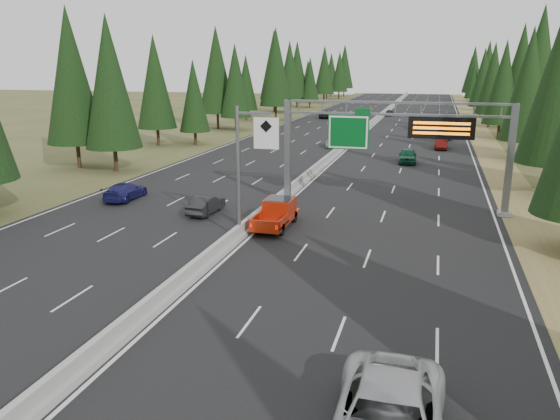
{
  "coord_description": "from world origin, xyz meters",
  "views": [
    {
      "loc": [
        11.11,
        -5.01,
        10.33
      ],
      "look_at": [
        4.01,
        20.0,
        3.43
      ],
      "focal_mm": 35.0,
      "sensor_mm": 36.0,
      "label": 1
    }
  ],
  "objects": [
    {
      "name": "shoulder_right",
      "position": [
        17.8,
        80.0,
        0.03
      ],
      "size": [
        3.6,
        260.0,
        0.06
      ],
      "primitive_type": "cube",
      "color": "olive",
      "rests_on": "ground"
    },
    {
      "name": "car_ahead_white",
      "position": [
        8.58,
        90.11,
        0.91
      ],
      "size": [
        3.3,
        6.19,
        1.66
      ],
      "primitive_type": "imported",
      "rotation": [
        0.0,
        0.0,
        -0.1
      ],
      "color": "white",
      "rests_on": "road"
    },
    {
      "name": "car_ahead_far",
      "position": [
        1.5,
        113.12,
        0.71
      ],
      "size": [
        1.79,
        3.83,
        1.27
      ],
      "primitive_type": "imported",
      "rotation": [
        0.0,
        0.0,
        -0.08
      ],
      "color": "black",
      "rests_on": "road"
    },
    {
      "name": "car_onc_blue",
      "position": [
        -12.1,
        31.99,
        0.75
      ],
      "size": [
        2.08,
        4.7,
        1.34
      ],
      "primitive_type": "imported",
      "rotation": [
        0.0,
        0.0,
        3.18
      ],
      "color": "navy",
      "rests_on": "road"
    },
    {
      "name": "road",
      "position": [
        0.0,
        80.0,
        0.04
      ],
      "size": [
        32.0,
        260.0,
        0.08
      ],
      "primitive_type": "cube",
      "color": "black",
      "rests_on": "ground"
    },
    {
      "name": "car_ahead_dkred",
      "position": [
        11.97,
        66.97,
        0.81
      ],
      "size": [
        1.63,
        4.45,
        1.46
      ],
      "primitive_type": "imported",
      "rotation": [
        0.0,
        0.0,
        -0.02
      ],
      "color": "#4D0C0B",
      "rests_on": "road"
    },
    {
      "name": "car_ahead_green",
      "position": [
        8.4,
        55.4,
        0.86
      ],
      "size": [
        2.03,
        4.65,
        1.56
      ],
      "primitive_type": "imported",
      "rotation": [
        0.0,
        0.0,
        0.04
      ],
      "color": "#135437",
      "rests_on": "road"
    },
    {
      "name": "car_onc_near",
      "position": [
        -4.27,
        29.79,
        0.73
      ],
      "size": [
        1.51,
        3.97,
        1.29
      ],
      "primitive_type": "imported",
      "rotation": [
        0.0,
        0.0,
        3.1
      ],
      "color": "black",
      "rests_on": "road"
    },
    {
      "name": "tree_row_left",
      "position": [
        -22.09,
        69.73,
        9.26
      ],
      "size": [
        12.22,
        237.53,
        18.89
      ],
      "color": "black",
      "rests_on": "ground"
    },
    {
      "name": "car_onc_white",
      "position": [
        -1.5,
        65.03,
        0.85
      ],
      "size": [
        2.17,
        4.65,
        1.54
      ],
      "primitive_type": "imported",
      "rotation": [
        0.0,
        0.0,
        3.22
      ],
      "color": "silver",
      "rests_on": "road"
    },
    {
      "name": "sign_gantry",
      "position": [
        8.92,
        34.88,
        5.27
      ],
      "size": [
        16.75,
        0.98,
        7.8
      ],
      "color": "slate",
      "rests_on": "road"
    },
    {
      "name": "median_barrier",
      "position": [
        0.0,
        80.0,
        0.41
      ],
      "size": [
        0.7,
        260.0,
        0.85
      ],
      "color": "gray",
      "rests_on": "road"
    },
    {
      "name": "tree_row_right",
      "position": [
        22.36,
        58.57,
        9.21
      ],
      "size": [
        11.96,
        238.55,
        18.56
      ],
      "color": "black",
      "rests_on": "ground"
    },
    {
      "name": "car_ahead_dkgrey",
      "position": [
        12.27,
        77.33,
        0.82
      ],
      "size": [
        2.56,
        5.31,
        1.49
      ],
      "primitive_type": "imported",
      "rotation": [
        0.0,
        0.0,
        0.09
      ],
      "color": "black",
      "rests_on": "road"
    },
    {
      "name": "shoulder_left",
      "position": [
        -17.8,
        80.0,
        0.03
      ],
      "size": [
        3.6,
        260.0,
        0.06
      ],
      "primitive_type": "cube",
      "color": "#3E4520",
      "rests_on": "ground"
    },
    {
      "name": "red_pickup",
      "position": [
        1.5,
        28.29,
        1.05
      ],
      "size": [
        1.92,
        5.39,
        1.76
      ],
      "color": "black",
      "rests_on": "road"
    },
    {
      "name": "car_onc_far",
      "position": [
        -10.07,
        104.67,
        0.9
      ],
      "size": [
        2.85,
        5.95,
        1.64
      ],
      "primitive_type": "imported",
      "rotation": [
        0.0,
        0.0,
        3.16
      ],
      "color": "black",
      "rests_on": "road"
    },
    {
      "name": "hov_sign_pole",
      "position": [
        0.58,
        24.97,
        4.72
      ],
      "size": [
        2.8,
        0.5,
        8.0
      ],
      "color": "slate",
      "rests_on": "road"
    }
  ]
}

